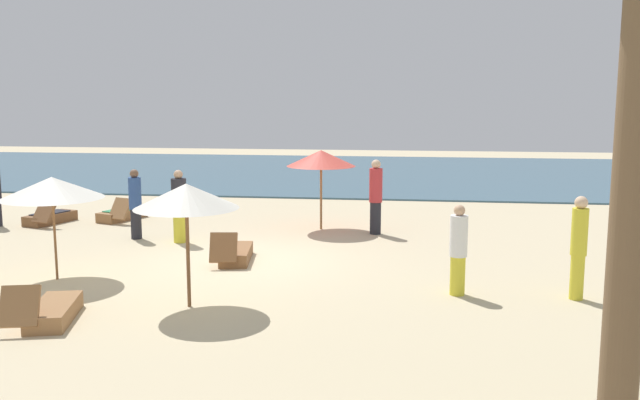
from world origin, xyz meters
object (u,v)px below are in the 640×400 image
at_px(person_0, 135,204).
at_px(lounger_5, 50,217).
at_px(lounger_1, 122,214).
at_px(person_4, 376,196).
at_px(lounger_2, 235,254).
at_px(lounger_4, 51,311).
at_px(umbrella_0, 186,196).
at_px(person_3, 179,206).
at_px(person_5, 579,246).
at_px(umbrella_3, 52,188).
at_px(umbrella_1, 321,158).
at_px(person_1, 458,250).

bearing_deg(person_0, lounger_5, 152.96).
bearing_deg(lounger_1, person_4, -8.09).
xyz_separation_m(lounger_2, lounger_4, (-1.93, -4.33, -0.00)).
height_order(umbrella_0, lounger_2, umbrella_0).
relative_size(lounger_5, person_4, 0.91).
distance_m(lounger_1, person_3, 3.83).
distance_m(lounger_2, person_0, 3.73).
bearing_deg(lounger_2, lounger_1, 135.33).
distance_m(lounger_5, person_5, 14.18).
distance_m(umbrella_3, person_4, 8.03).
xyz_separation_m(lounger_1, person_0, (1.42, -2.42, 0.72)).
distance_m(umbrella_1, lounger_4, 8.99).
relative_size(lounger_4, person_3, 0.97).
xyz_separation_m(umbrella_0, person_5, (6.70, 1.31, -0.95)).
bearing_deg(umbrella_0, person_4, 66.70).
relative_size(person_3, person_5, 0.96).
bearing_deg(umbrella_3, lounger_5, 119.65).
xyz_separation_m(umbrella_1, lounger_2, (-1.40, -3.84, -1.75)).
height_order(lounger_4, person_5, person_5).
relative_size(umbrella_1, umbrella_3, 1.05).
height_order(lounger_1, person_4, person_4).
relative_size(umbrella_3, person_5, 1.09).
relative_size(umbrella_0, person_0, 1.21).
bearing_deg(lounger_4, umbrella_3, 116.01).
xyz_separation_m(lounger_1, person_3, (2.64, -2.68, 0.72)).
distance_m(person_1, person_4, 5.61).
height_order(umbrella_3, person_5, umbrella_3).
height_order(person_3, person_5, person_5).
xyz_separation_m(umbrella_1, umbrella_3, (-4.52, -5.73, -0.09)).
distance_m(person_0, person_5, 10.56).
distance_m(umbrella_1, lounger_2, 4.44).
height_order(umbrella_3, person_3, umbrella_3).
bearing_deg(umbrella_0, person_5, 11.02).
bearing_deg(person_3, umbrella_3, -109.50).
distance_m(person_1, person_5, 2.09).
xyz_separation_m(lounger_2, person_3, (-1.83, 1.74, 0.73)).
bearing_deg(umbrella_1, person_0, -157.67).
relative_size(lounger_1, person_3, 0.98).
distance_m(umbrella_0, person_3, 5.44).
height_order(umbrella_1, lounger_1, umbrella_1).
distance_m(lounger_5, person_3, 4.89).
relative_size(lounger_2, person_4, 0.87).
distance_m(umbrella_1, lounger_1, 6.15).
distance_m(lounger_4, lounger_5, 9.09).
bearing_deg(person_1, person_5, -0.26).
distance_m(person_4, person_5, 6.58).
distance_m(person_0, person_4, 6.10).
distance_m(lounger_2, person_4, 4.52).
bearing_deg(umbrella_1, person_1, -60.73).
bearing_deg(umbrella_3, umbrella_1, 51.75).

